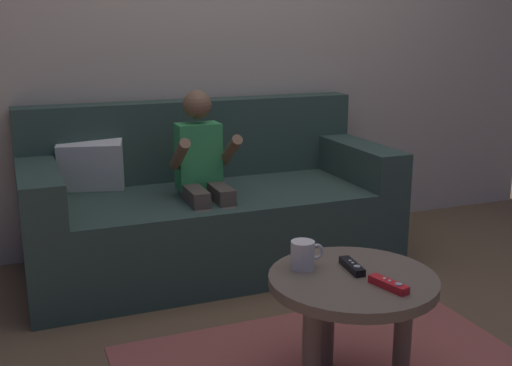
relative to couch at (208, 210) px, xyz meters
The scene contains 8 objects.
ground_plane 1.12m from the couch, 76.96° to the right, with size 8.46×8.46×0.00m, color brown.
wall_back 1.06m from the couch, 58.19° to the left, with size 4.23×0.05×2.50m, color #B2A38E.
couch is the anchor object (origin of this frame).
person_seated_on_couch 0.30m from the couch, 111.75° to the right, with size 0.30×0.36×0.91m.
coffee_table 1.30m from the couch, 86.20° to the right, with size 0.55×0.55×0.42m.
game_remote_black_near_edge 1.26m from the couch, 85.03° to the right, with size 0.05×0.14×0.03m.
game_remote_red_center 1.44m from the couch, 84.48° to the right, with size 0.07×0.14×0.03m.
coffee_mug 1.19m from the couch, 91.75° to the right, with size 0.12×0.08×0.09m.
Camera 1 is at (-1.15, -1.89, 1.21)m, focal length 43.99 mm.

